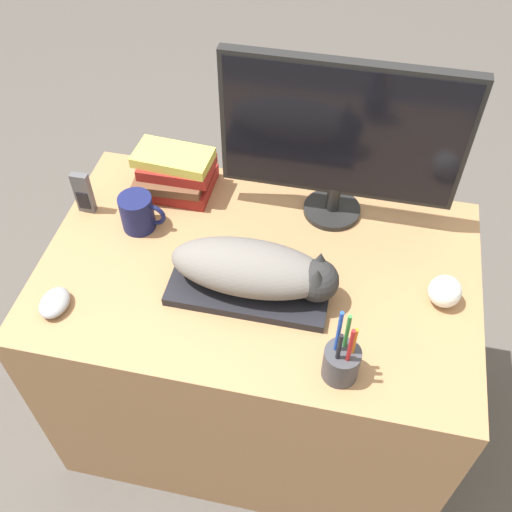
% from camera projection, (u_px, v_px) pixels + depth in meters
% --- Properties ---
extents(ground_plane, '(12.00, 12.00, 0.00)m').
position_uv_depth(ground_plane, '(234.00, 506.00, 1.85)').
color(ground_plane, '#4C4742').
extents(desk, '(1.11, 0.71, 0.74)m').
position_uv_depth(desk, '(258.00, 347.00, 1.80)').
color(desk, '#9E7047').
rests_on(desk, ground_plane).
extents(keyboard, '(0.39, 0.18, 0.02)m').
position_uv_depth(keyboard, '(250.00, 287.00, 1.47)').
color(keyboard, black).
rests_on(keyboard, desk).
extents(cat, '(0.40, 0.16, 0.12)m').
position_uv_depth(cat, '(259.00, 269.00, 1.41)').
color(cat, '#66605B').
rests_on(cat, keyboard).
extents(monitor, '(0.60, 0.16, 0.46)m').
position_uv_depth(monitor, '(342.00, 136.00, 1.46)').
color(monitor, black).
rests_on(monitor, desk).
extents(computer_mouse, '(0.07, 0.09, 0.04)m').
position_uv_depth(computer_mouse, '(54.00, 303.00, 1.43)').
color(computer_mouse, gray).
rests_on(computer_mouse, desk).
extents(coffee_mug, '(0.12, 0.09, 0.10)m').
position_uv_depth(coffee_mug, '(138.00, 213.00, 1.58)').
color(coffee_mug, '#141947').
rests_on(coffee_mug, desk).
extents(pen_cup, '(0.08, 0.08, 0.22)m').
position_uv_depth(pen_cup, '(341.00, 361.00, 1.28)').
color(pen_cup, '#38383D').
rests_on(pen_cup, desk).
extents(baseball, '(0.08, 0.08, 0.08)m').
position_uv_depth(baseball, '(445.00, 291.00, 1.42)').
color(baseball, silver).
rests_on(baseball, desk).
extents(phone, '(0.05, 0.02, 0.13)m').
position_uv_depth(phone, '(83.00, 193.00, 1.61)').
color(phone, '#4C4C51').
rests_on(phone, desk).
extents(book_stack, '(0.22, 0.18, 0.13)m').
position_uv_depth(book_stack, '(175.00, 173.00, 1.67)').
color(book_stack, maroon).
rests_on(book_stack, desk).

